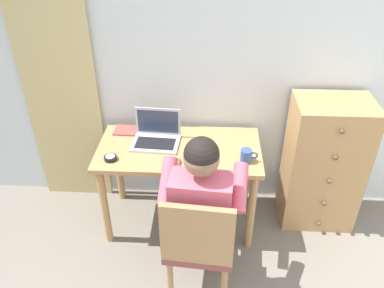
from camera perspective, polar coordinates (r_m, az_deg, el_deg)
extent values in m
cube|color=silver|center=(2.94, 7.98, 11.99)|extent=(4.80, 0.05, 2.50)
cube|color=#CCB77A|center=(3.14, -18.96, 8.87)|extent=(0.57, 0.03, 2.19)
cube|color=tan|center=(2.86, -1.89, -0.80)|extent=(1.19, 0.61, 0.03)
cylinder|color=tan|center=(2.98, -12.64, -8.91)|extent=(0.06, 0.06, 0.68)
cylinder|color=tan|center=(2.90, 8.63, -9.78)|extent=(0.06, 0.06, 0.68)
cylinder|color=tan|center=(3.35, -10.64, -3.19)|extent=(0.06, 0.06, 0.68)
cylinder|color=tan|center=(3.28, 7.99, -3.81)|extent=(0.06, 0.06, 0.68)
cube|color=tan|center=(3.17, 18.58, -2.74)|extent=(0.56, 0.40, 1.06)
sphere|color=brown|center=(3.27, 18.08, -11.00)|extent=(0.04, 0.04, 0.04)
sphere|color=brown|center=(3.14, 18.75, -8.21)|extent=(0.04, 0.04, 0.04)
sphere|color=brown|center=(3.00, 19.47, -5.18)|extent=(0.04, 0.04, 0.04)
sphere|color=brown|center=(2.88, 20.24, -1.88)|extent=(0.04, 0.04, 0.04)
sphere|color=brown|center=(2.77, 21.08, 1.70)|extent=(0.04, 0.04, 0.04)
cube|color=brown|center=(2.53, 1.23, -13.92)|extent=(0.45, 0.43, 0.05)
cube|color=#9E754C|center=(2.24, 0.73, -13.22)|extent=(0.42, 0.08, 0.42)
cylinder|color=#9E754C|center=(2.81, 5.15, -15.11)|extent=(0.04, 0.04, 0.42)
cylinder|color=#9E754C|center=(2.83, -1.95, -14.45)|extent=(0.04, 0.04, 0.42)
cylinder|color=#9E754C|center=(2.63, -3.18, -19.57)|extent=(0.04, 0.04, 0.42)
cylinder|color=#4C4C4C|center=(2.65, 3.75, -9.96)|extent=(0.17, 0.41, 0.14)
cylinder|color=#4C4C4C|center=(2.66, -0.16, -9.61)|extent=(0.17, 0.41, 0.14)
cylinder|color=#4C4C4C|center=(2.96, 3.91, -10.78)|extent=(0.11, 0.11, 0.49)
cylinder|color=#4C4C4C|center=(2.98, 0.40, -10.47)|extent=(0.11, 0.11, 0.49)
cube|color=#D1566B|center=(2.33, 1.24, -9.52)|extent=(0.38, 0.23, 0.46)
cylinder|color=#D1566B|center=(2.37, 6.98, -6.36)|extent=(0.12, 0.30, 0.25)
cylinder|color=#D1566B|center=(2.40, -3.60, -5.46)|extent=(0.12, 0.30, 0.25)
cylinder|color=#846047|center=(2.59, 6.99, -5.34)|extent=(0.09, 0.27, 0.11)
cylinder|color=#846047|center=(2.62, -2.69, -4.54)|extent=(0.09, 0.27, 0.11)
sphere|color=#846047|center=(2.11, 1.39, -2.17)|extent=(0.20, 0.20, 0.20)
sphere|color=black|center=(2.09, 1.40, -1.50)|extent=(0.20, 0.20, 0.20)
cube|color=#B7BABF|center=(2.89, -5.34, 0.04)|extent=(0.35, 0.26, 0.02)
cube|color=black|center=(2.87, -5.39, 0.11)|extent=(0.29, 0.17, 0.00)
cube|color=#B7BABF|center=(2.93, -4.99, 3.33)|extent=(0.34, 0.03, 0.22)
cube|color=#2D3851|center=(2.92, -5.01, 3.27)|extent=(0.31, 0.02, 0.18)
ellipsoid|color=black|center=(2.83, 0.50, -0.37)|extent=(0.09, 0.11, 0.03)
cylinder|color=black|center=(2.78, -11.82, -2.01)|extent=(0.09, 0.09, 0.03)
cylinder|color=silver|center=(2.77, -11.86, -1.75)|extent=(0.06, 0.06, 0.00)
cube|color=#994742|center=(3.08, -9.32, 1.97)|extent=(0.22, 0.16, 0.01)
cylinder|color=#33518C|center=(2.71, 7.95, -1.71)|extent=(0.08, 0.08, 0.09)
torus|color=#33518C|center=(2.71, 9.05, -1.66)|extent=(0.06, 0.01, 0.06)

